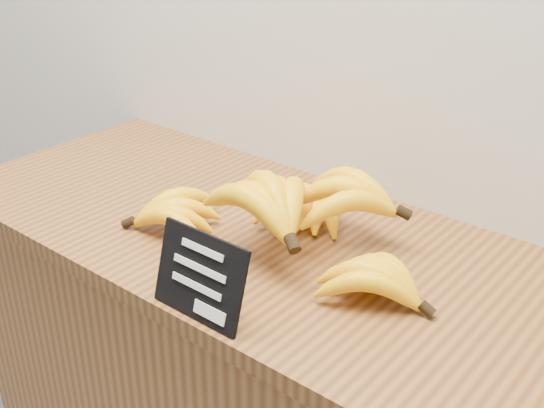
# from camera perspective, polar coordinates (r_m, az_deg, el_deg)

# --- Properties ---
(counter_top) EXTENTS (1.36, 0.54, 0.03)m
(counter_top) POSITION_cam_1_polar(r_m,az_deg,el_deg) (1.15, 1.57, -3.81)
(counter_top) COLOR brown
(counter_top) RESTS_ON counter
(chalkboard_sign) EXTENTS (0.15, 0.04, 0.12)m
(chalkboard_sign) POSITION_cam_1_polar(r_m,az_deg,el_deg) (0.95, -6.08, -6.04)
(chalkboard_sign) COLOR black
(chalkboard_sign) RESTS_ON counter_top
(banana_pile) EXTENTS (0.56, 0.35, 0.13)m
(banana_pile) POSITION_cam_1_polar(r_m,az_deg,el_deg) (1.10, 1.24, -1.04)
(banana_pile) COLOR yellow
(banana_pile) RESTS_ON counter_top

